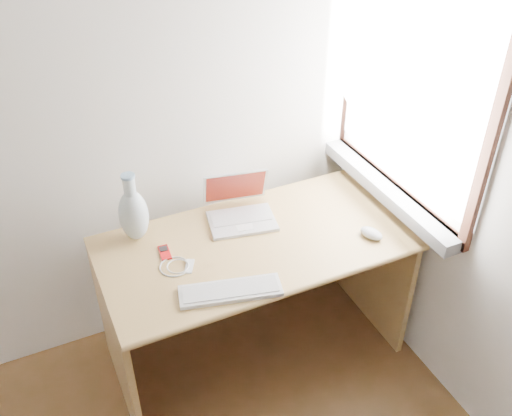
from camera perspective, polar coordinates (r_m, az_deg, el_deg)
name	(u,v)px	position (r m, az deg, el deg)	size (l,w,h in m)	color
window	(405,90)	(2.48, 14.70, 11.35)	(0.11, 0.99, 1.10)	white
desk	(248,265)	(2.65, -0.85, -5.74)	(1.33, 0.67, 0.70)	tan
laptop	(238,209)	(2.57, -1.77, -0.14)	(0.33, 0.30, 0.20)	silver
external_keyboard	(231,291)	(2.22, -2.57, -8.26)	(0.41, 0.21, 0.02)	white
mouse	(371,233)	(2.52, 11.46, -2.49)	(0.07, 0.11, 0.04)	silver
ipod	(165,252)	(2.43, -9.12, -4.41)	(0.05, 0.10, 0.01)	#A50B0D
cable_coil	(175,267)	(2.35, -8.14, -5.82)	(0.12, 0.12, 0.01)	white
remote	(189,266)	(2.35, -6.68, -5.80)	(0.03, 0.08, 0.01)	white
vase	(133,213)	(2.46, -12.15, -0.53)	(0.13, 0.13, 0.32)	white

